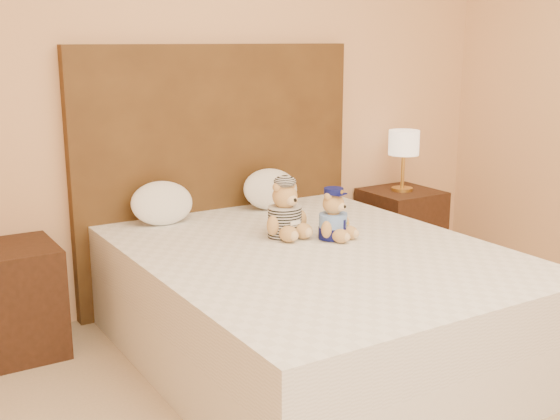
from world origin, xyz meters
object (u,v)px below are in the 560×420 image
Objects in this scene: bed at (314,303)px; pillow_left at (162,201)px; nightstand_right at (400,230)px; lamp at (404,146)px; pillow_right at (271,187)px; nightstand_left at (11,301)px; teddy_prisoner at (285,209)px; teddy_police at (333,214)px.

pillow_left is (-0.43, 0.83, 0.40)m from bed.
lamp is at bearing 180.00° from nightstand_right.
pillow_left is at bearing 180.00° from pillow_right.
pillow_left is at bearing 2.10° from nightstand_left.
nightstand_right is at bearing 14.99° from teddy_prisoner.
nightstand_left is at bearing 180.00° from lamp.
lamp reaches higher than bed.
pillow_left is at bearing 109.61° from teddy_police.
pillow_right is at bearing 73.04° from bed.
nightstand_right is 0.57m from lamp.
pillow_right is at bearing 0.00° from pillow_left.
teddy_police reaches higher than nightstand_left.
pillow_right is (0.07, 0.73, -0.00)m from teddy_police.
nightstand_right is 1.43m from teddy_prisoner.
bed is 5.00× the size of lamp.
teddy_police is 0.24m from teddy_prisoner.
teddy_police is 0.88× the size of teddy_prisoner.
bed is at bearing -106.96° from pillow_right.
nightstand_left and nightstand_right have the same top height.
pillow_right is at bearing 1.14° from nightstand_left.
lamp is at bearing 12.90° from teddy_police.
bed and nightstand_left have the same top height.
bed is 6.85× the size of teddy_prisoner.
lamp is (2.50, 0.00, 0.57)m from nightstand_left.
nightstand_left is 1.00× the size of nightstand_right.
pillow_right is at bearing 178.28° from nightstand_right.
nightstand_left is 2.50m from nightstand_right.
teddy_police is (-1.07, -0.70, -0.17)m from lamp.
bed and nightstand_right have the same top height.
nightstand_right is at bearing 0.00° from nightstand_left.
bed is 3.64× the size of nightstand_right.
pillow_left is 0.98× the size of pillow_right.
nightstand_right is 1.56× the size of pillow_left.
teddy_police is at bearing 28.72° from bed.
lamp is (-0.00, 0.00, 0.57)m from nightstand_right.
nightstand_left is 2.14× the size of teddy_police.
teddy_police is 0.95m from pillow_left.
pillow_right is at bearing 178.28° from lamp.
bed is at bearing -96.84° from teddy_prisoner.
teddy_prisoner is at bearing -156.53° from lamp.
teddy_prisoner is at bearing -114.33° from pillow_right.
bed is at bearing -62.54° from pillow_left.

